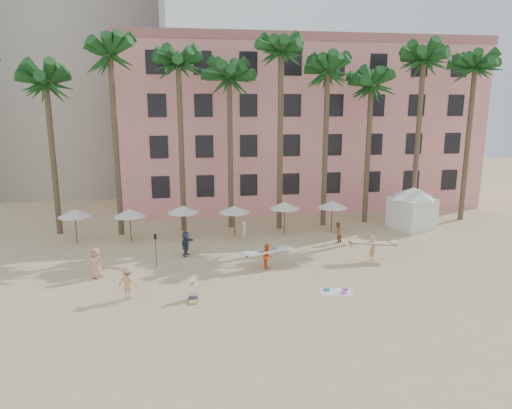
{
  "coord_description": "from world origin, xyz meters",
  "views": [
    {
      "loc": [
        -4.49,
        -22.25,
        10.26
      ],
      "look_at": [
        -0.26,
        6.0,
        4.0
      ],
      "focal_mm": 32.0,
      "sensor_mm": 36.0,
      "label": 1
    }
  ],
  "objects_px": {
    "pink_hotel": "(295,126)",
    "cabana": "(413,204)",
    "carrier_yellow": "(373,246)",
    "carrier_white": "(268,255)"
  },
  "relations": [
    {
      "from": "carrier_yellow",
      "to": "carrier_white",
      "type": "relative_size",
      "value": 1.08
    },
    {
      "from": "cabana",
      "to": "carrier_yellow",
      "type": "height_order",
      "value": "cabana"
    },
    {
      "from": "pink_hotel",
      "to": "cabana",
      "type": "xyz_separation_m",
      "value": [
        7.11,
        -13.13,
        -5.93
      ]
    },
    {
      "from": "carrier_yellow",
      "to": "carrier_white",
      "type": "distance_m",
      "value": 7.22
    },
    {
      "from": "carrier_white",
      "to": "pink_hotel",
      "type": "bearing_deg",
      "value": 72.32
    },
    {
      "from": "pink_hotel",
      "to": "carrier_white",
      "type": "relative_size",
      "value": 12.03
    },
    {
      "from": "carrier_white",
      "to": "cabana",
      "type": "bearing_deg",
      "value": 29.26
    },
    {
      "from": "cabana",
      "to": "carrier_white",
      "type": "distance_m",
      "value": 15.8
    },
    {
      "from": "pink_hotel",
      "to": "carrier_yellow",
      "type": "distance_m",
      "value": 21.71
    },
    {
      "from": "cabana",
      "to": "pink_hotel",
      "type": "bearing_deg",
      "value": 118.42
    }
  ]
}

